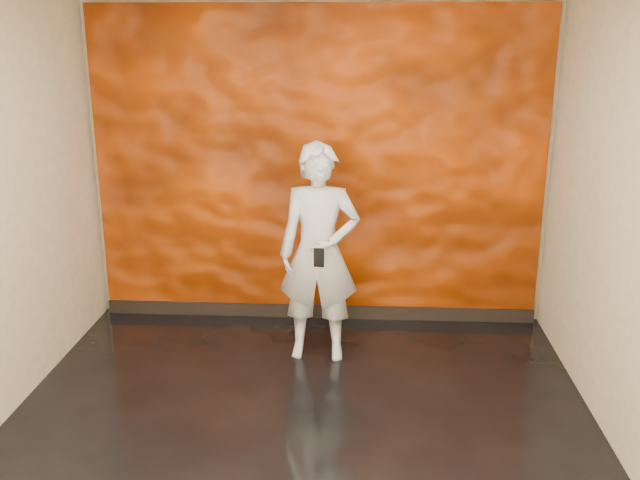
{
  "coord_description": "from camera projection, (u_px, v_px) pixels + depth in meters",
  "views": [
    {
      "loc": [
        0.39,
        -4.14,
        2.55
      ],
      "look_at": [
        0.09,
        0.78,
        1.08
      ],
      "focal_mm": 40.0,
      "sensor_mm": 36.0,
      "label": 1
    }
  ],
  "objects": [
    {
      "name": "man",
      "position": [
        319.0,
        253.0,
        5.56
      ],
      "size": [
        0.64,
        0.43,
        1.73
      ],
      "primitive_type": "imported",
      "rotation": [
        0.0,
        0.0,
        -0.02
      ],
      "color": "#9FA3AF",
      "rests_on": "ground"
    },
    {
      "name": "feature_wall",
      "position": [
        318.0,
        168.0,
        6.19
      ],
      "size": [
        3.9,
        0.06,
        2.75
      ],
      "primitive_type": "cube",
      "color": "#CC3E00",
      "rests_on": "ground"
    },
    {
      "name": "room",
      "position": [
        297.0,
        226.0,
        4.31
      ],
      "size": [
        4.02,
        4.02,
        2.81
      ],
      "color": "black",
      "rests_on": "ground"
    },
    {
      "name": "phone",
      "position": [
        319.0,
        258.0,
        5.29
      ],
      "size": [
        0.08,
        0.02,
        0.15
      ],
      "primitive_type": "cube",
      "rotation": [
        0.0,
        0.0,
        -0.12
      ],
      "color": "black",
      "rests_on": "man"
    },
    {
      "name": "baseboard",
      "position": [
        318.0,
        311.0,
        6.53
      ],
      "size": [
        3.9,
        0.04,
        0.12
      ],
      "primitive_type": "cube",
      "color": "black",
      "rests_on": "ground"
    }
  ]
}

